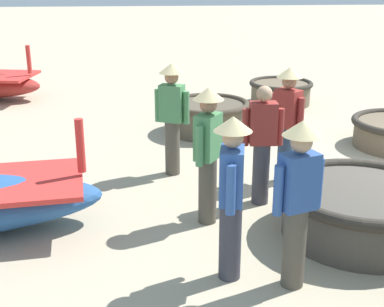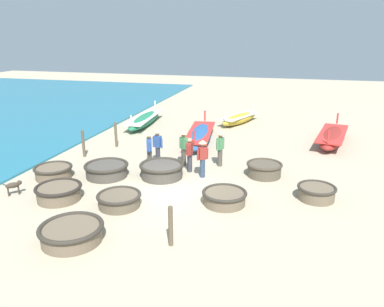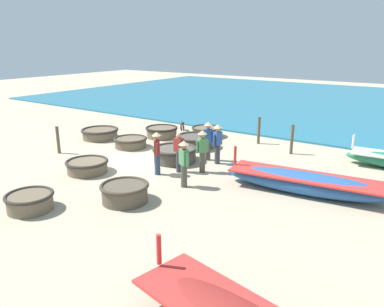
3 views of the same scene
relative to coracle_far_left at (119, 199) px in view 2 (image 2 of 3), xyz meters
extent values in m
plane|color=tan|center=(1.31, 1.65, -0.27)|extent=(80.00, 80.00, 0.00)
cylinder|color=brown|center=(0.00, 0.00, -0.05)|extent=(1.49, 1.49, 0.43)
torus|color=#332D26|center=(0.00, 0.00, 0.16)|extent=(1.61, 1.61, 0.12)
cylinder|color=brown|center=(-2.43, -0.05, -0.02)|extent=(1.59, 1.59, 0.50)
torus|color=#28231E|center=(-2.43, -0.05, 0.23)|extent=(1.72, 1.72, 0.13)
cylinder|color=#4C473F|center=(0.54, 3.09, 0.01)|extent=(1.78, 1.78, 0.55)
torus|color=#332D26|center=(0.54, 3.09, 0.28)|extent=(1.93, 1.93, 0.14)
cylinder|color=brown|center=(4.81, 4.35, 0.00)|extent=(1.44, 1.44, 0.54)
torus|color=#42382B|center=(4.81, 4.35, 0.27)|extent=(1.56, 1.56, 0.12)
cylinder|color=brown|center=(-0.35, -2.54, -0.04)|extent=(1.79, 1.79, 0.46)
torus|color=#332D26|center=(-0.35, -2.54, 0.19)|extent=(1.94, 1.94, 0.14)
cylinder|color=brown|center=(3.62, 1.16, -0.05)|extent=(1.53, 1.53, 0.44)
torus|color=#332D26|center=(3.62, 1.16, 0.17)|extent=(1.65, 1.65, 0.12)
cylinder|color=brown|center=(-3.94, 1.83, -0.03)|extent=(1.50, 1.50, 0.47)
torus|color=#332D26|center=(-3.94, 1.83, 0.20)|extent=(1.62, 1.62, 0.12)
cylinder|color=#4C473F|center=(-1.80, 2.55, -0.01)|extent=(1.76, 1.76, 0.52)
torus|color=#332D26|center=(-1.80, 2.55, 0.25)|extent=(1.90, 1.90, 0.14)
cylinder|color=brown|center=(6.88, 2.44, -0.03)|extent=(1.33, 1.33, 0.47)
torus|color=#332D26|center=(6.88, 2.44, 0.21)|extent=(1.44, 1.44, 0.11)
ellipsoid|color=#285693|center=(0.85, 8.82, 0.09)|extent=(1.88, 5.63, 0.72)
cube|color=red|center=(0.85, 8.82, 0.32)|extent=(1.88, 5.19, 0.06)
cylinder|color=red|center=(0.55, 11.34, 0.72)|extent=(0.10, 0.10, 0.64)
cylinder|color=red|center=(1.14, 6.30, 0.72)|extent=(0.10, 0.10, 0.64)
ellipsoid|color=maroon|center=(8.10, 10.43, 0.09)|extent=(2.23, 5.21, 0.71)
cube|color=red|center=(8.10, 10.43, 0.31)|extent=(2.20, 4.82, 0.06)
cylinder|color=red|center=(8.55, 12.71, 0.71)|extent=(0.10, 0.10, 0.64)
cylinder|color=red|center=(7.66, 8.15, 0.71)|extent=(0.10, 0.10, 0.64)
ellipsoid|color=#237551|center=(-3.75, 11.89, 0.06)|extent=(1.49, 5.68, 0.66)
cube|color=silver|center=(-3.75, 11.89, 0.27)|extent=(1.51, 5.23, 0.06)
cylinder|color=silver|center=(-3.93, 14.46, 0.64)|extent=(0.10, 0.10, 0.59)
cylinder|color=silver|center=(-3.58, 9.31, 0.64)|extent=(0.10, 0.10, 0.59)
ellipsoid|color=gold|center=(2.38, 13.95, 0.05)|extent=(2.48, 4.12, 0.64)
cube|color=silver|center=(2.38, 13.95, 0.26)|extent=(2.40, 3.84, 0.06)
cylinder|color=silver|center=(3.09, 15.67, 0.62)|extent=(0.10, 0.10, 0.58)
cylinder|color=silver|center=(1.67, 12.23, 0.62)|extent=(0.10, 0.10, 0.58)
cylinder|color=#383842|center=(1.53, 4.06, 0.14)|extent=(0.22, 0.22, 0.82)
cube|color=maroon|center=(1.53, 4.06, 0.82)|extent=(0.24, 0.35, 0.54)
sphere|color=tan|center=(1.53, 4.06, 1.20)|extent=(0.20, 0.20, 0.20)
cylinder|color=maroon|center=(1.54, 4.28, 0.77)|extent=(0.09, 0.09, 0.48)
cylinder|color=maroon|center=(1.52, 3.84, 0.77)|extent=(0.09, 0.09, 0.48)
cylinder|color=#4C473D|center=(1.03, 4.81, 0.14)|extent=(0.22, 0.22, 0.82)
cube|color=#4C8E56|center=(1.03, 4.81, 0.82)|extent=(0.40, 0.37, 0.54)
sphere|color=#A37556|center=(1.03, 4.81, 1.20)|extent=(0.20, 0.20, 0.20)
cylinder|color=#4C8E56|center=(1.22, 4.70, 0.77)|extent=(0.09, 0.09, 0.48)
cylinder|color=#4C8E56|center=(0.85, 4.93, 0.77)|extent=(0.09, 0.09, 0.48)
cone|color=#D1BC84|center=(1.03, 4.81, 1.33)|extent=(0.36, 0.36, 0.14)
cylinder|color=#2D425B|center=(2.24, 3.55, 0.14)|extent=(0.22, 0.22, 0.82)
cube|color=maroon|center=(2.24, 3.55, 0.82)|extent=(0.40, 0.39, 0.54)
sphere|color=#A37556|center=(2.24, 3.55, 1.20)|extent=(0.20, 0.20, 0.20)
cylinder|color=maroon|center=(2.41, 3.69, 0.77)|extent=(0.09, 0.09, 0.48)
cylinder|color=maroon|center=(2.07, 3.41, 0.77)|extent=(0.09, 0.09, 0.48)
cone|color=#D1BC84|center=(2.24, 3.55, 1.33)|extent=(0.36, 0.36, 0.14)
cylinder|color=#383842|center=(-0.22, 4.74, 0.14)|extent=(0.22, 0.22, 0.82)
cube|color=#33569E|center=(-0.22, 4.74, 0.82)|extent=(0.38, 0.28, 0.54)
sphere|color=tan|center=(-0.22, 4.74, 1.20)|extent=(0.20, 0.20, 0.20)
cylinder|color=#33569E|center=(-0.01, 4.70, 0.77)|extent=(0.09, 0.09, 0.48)
cylinder|color=#33569E|center=(-0.44, 4.78, 0.77)|extent=(0.09, 0.09, 0.48)
cone|color=#D1BC84|center=(-0.22, 4.74, 1.33)|extent=(0.36, 0.36, 0.14)
cylinder|color=#4C473D|center=(2.70, 5.14, 0.14)|extent=(0.22, 0.22, 0.82)
cube|color=#4C8E56|center=(2.70, 5.14, 0.82)|extent=(0.34, 0.40, 0.54)
sphere|color=#A37556|center=(2.70, 5.14, 1.20)|extent=(0.20, 0.20, 0.20)
cylinder|color=#4C8E56|center=(2.61, 4.94, 0.77)|extent=(0.09, 0.09, 0.48)
cylinder|color=#4C8E56|center=(2.79, 5.35, 0.77)|extent=(0.09, 0.09, 0.48)
cone|color=#D1BC84|center=(2.70, 5.14, 1.33)|extent=(0.36, 0.36, 0.14)
cylinder|color=#4C473D|center=(-0.42, 4.15, 0.14)|extent=(0.22, 0.22, 0.82)
cube|color=#33569E|center=(-0.42, 4.15, 0.82)|extent=(0.32, 0.39, 0.54)
sphere|color=tan|center=(-0.42, 4.15, 1.20)|extent=(0.20, 0.20, 0.20)
cylinder|color=#33569E|center=(-0.49, 4.36, 0.77)|extent=(0.09, 0.09, 0.48)
cylinder|color=#33569E|center=(-0.34, 3.94, 0.77)|extent=(0.09, 0.09, 0.48)
cone|color=#D1BC84|center=(-0.42, 4.15, 1.33)|extent=(0.36, 0.36, 0.14)
ellipsoid|color=#3D3328|center=(-4.38, -0.12, 0.12)|extent=(0.51, 0.50, 0.22)
sphere|color=#3D3328|center=(-4.21, 0.05, 0.19)|extent=(0.18, 0.18, 0.18)
cylinder|color=#3D3328|center=(-4.56, -0.29, 0.18)|extent=(0.17, 0.17, 0.16)
cylinder|color=#3D3328|center=(-4.30, 0.05, -0.13)|extent=(0.06, 0.06, 0.28)
cylinder|color=#3D3328|center=(-4.20, -0.05, -0.13)|extent=(0.06, 0.06, 0.28)
cylinder|color=#3D3328|center=(-4.56, -0.20, -0.13)|extent=(0.06, 0.06, 0.28)
cylinder|color=#3D3328|center=(-4.47, -0.30, -0.13)|extent=(0.06, 0.06, 0.28)
cylinder|color=brown|center=(2.59, -2.00, 0.36)|extent=(0.14, 0.14, 1.25)
cylinder|color=brown|center=(-3.37, 6.76, 0.41)|extent=(0.14, 0.14, 1.36)
cylinder|color=brown|center=(-4.17, 4.76, 0.41)|extent=(0.14, 0.14, 1.36)
camera|label=1|loc=(-4.85, 5.54, 2.67)|focal=50.00mm
camera|label=2|loc=(5.66, -11.18, 5.72)|focal=35.00mm
camera|label=3|loc=(12.62, 12.38, 4.60)|focal=35.00mm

